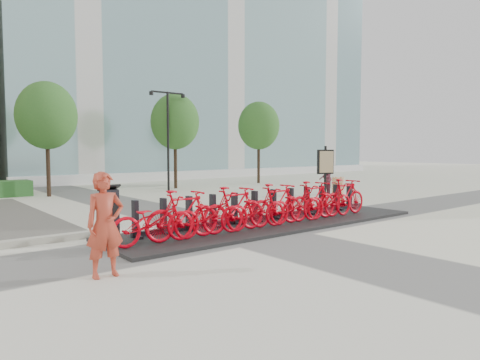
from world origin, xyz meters
TOP-DOWN VIEW (x-y plane):
  - ground at (0.00, 0.00)m, footprint 120.00×120.00m
  - glass_building at (14.00, 26.00)m, footprint 32.00×16.00m
  - tree_1 at (-1.50, 12.00)m, footprint 2.60×2.60m
  - tree_2 at (5.00, 12.00)m, footprint 2.60×2.60m
  - tree_3 at (11.00, 12.00)m, footprint 2.60×2.60m
  - streetlamp at (4.00, 11.00)m, footprint 2.00×0.20m
  - dock_pad at (1.30, 0.30)m, footprint 9.60×2.40m
  - dock_rail_posts at (1.36, 0.77)m, footprint 8.02×0.50m
  - bike_0 at (-2.60, -0.05)m, footprint 1.92×0.67m
  - bike_1 at (-1.88, -0.05)m, footprint 1.86×0.53m
  - bike_2 at (-1.16, -0.05)m, footprint 1.92×0.67m
  - bike_3 at (-0.44, -0.05)m, footprint 1.86×0.53m
  - bike_4 at (0.28, -0.05)m, footprint 1.92×0.67m
  - bike_5 at (1.00, -0.05)m, footprint 1.86×0.53m
  - bike_6 at (1.72, -0.05)m, footprint 1.92×0.67m
  - bike_7 at (2.44, -0.05)m, footprint 1.86×0.53m
  - bike_8 at (3.16, -0.05)m, footprint 1.92×0.67m
  - bike_9 at (3.88, -0.05)m, footprint 1.86×0.53m
  - kiosk at (-3.36, 0.45)m, footprint 0.40×0.34m
  - worker_red at (-4.20, -1.43)m, footprint 0.63×0.42m
  - pedestrian at (8.77, 4.79)m, footprint 0.96×0.90m
  - construction_barrel at (7.36, 2.93)m, footprint 0.56×0.56m
  - map_sign at (7.19, 3.47)m, footprint 0.72×0.37m

SIDE VIEW (x-z plane):
  - ground at x=0.00m, z-range 0.00..0.00m
  - dock_pad at x=1.30m, z-range 0.00..0.08m
  - construction_barrel at x=7.36m, z-range 0.00..0.96m
  - dock_rail_posts at x=1.36m, z-range 0.08..0.93m
  - bike_0 at x=-2.60m, z-range 0.08..1.09m
  - bike_2 at x=-1.16m, z-range 0.08..1.09m
  - bike_4 at x=0.28m, z-range 0.08..1.09m
  - bike_6 at x=1.72m, z-range 0.08..1.09m
  - bike_8 at x=3.16m, z-range 0.08..1.09m
  - bike_1 at x=-1.88m, z-range 0.08..1.20m
  - bike_3 at x=-0.44m, z-range 0.08..1.20m
  - bike_5 at x=1.00m, z-range 0.08..1.20m
  - bike_7 at x=2.44m, z-range 0.08..1.20m
  - bike_9 at x=3.88m, z-range 0.08..1.20m
  - kiosk at x=-3.36m, z-range 0.05..1.34m
  - pedestrian at x=8.77m, z-range 0.00..1.57m
  - worker_red at x=-4.20m, z-range 0.00..1.72m
  - map_sign at x=7.19m, z-range 0.36..2.61m
  - streetlamp at x=4.00m, z-range 0.63..5.63m
  - tree_1 at x=-1.50m, z-range 1.04..6.14m
  - tree_2 at x=5.00m, z-range 1.04..6.14m
  - tree_3 at x=11.00m, z-range 1.04..6.14m
  - glass_building at x=14.00m, z-range 0.00..24.00m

